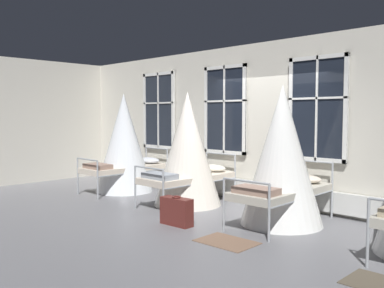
{
  "coord_description": "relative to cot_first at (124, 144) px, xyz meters",
  "views": [
    {
      "loc": [
        4.74,
        -5.85,
        1.75
      ],
      "look_at": [
        -0.95,
        -0.1,
        1.19
      ],
      "focal_mm": 39.49,
      "sensor_mm": 36.0,
      "label": 1
    }
  ],
  "objects": [
    {
      "name": "rug_third",
      "position": [
        4.21,
        -1.37,
        -1.08
      ],
      "size": [
        0.82,
        0.58,
        0.01
      ],
      "primitive_type": "cube",
      "rotation": [
        0.0,
        0.0,
        0.03
      ],
      "color": "brown",
      "rests_on": "ground"
    },
    {
      "name": "window_bank",
      "position": [
        3.15,
        1.08,
        -0.01
      ],
      "size": [
        7.51,
        0.1,
        2.72
      ],
      "color": "black",
      "rests_on": "ground"
    },
    {
      "name": "end_wall_left",
      "position": [
        -2.74,
        -1.69,
        0.5
      ],
      "size": [
        0.1,
        6.68,
        3.17
      ],
      "primitive_type": "cube",
      "color": "beige",
      "rests_on": "ground"
    },
    {
      "name": "cot_first",
      "position": [
        0.0,
        0.0,
        0.0
      ],
      "size": [
        1.32,
        1.97,
        2.24
      ],
      "rotation": [
        0.0,
        0.0,
        1.57
      ],
      "color": "#9EA3A8",
      "rests_on": "ground"
    },
    {
      "name": "suitcase_dark",
      "position": [
        3.06,
        -1.23,
        -0.86
      ],
      "size": [
        0.57,
        0.24,
        0.47
      ],
      "rotation": [
        0.0,
        0.0,
        0.05
      ],
      "color": "#5B231E",
      "rests_on": "ground"
    },
    {
      "name": "ground",
      "position": [
        3.15,
        0.09,
        -1.09
      ],
      "size": [
        21.54,
        21.54,
        0.0
      ],
      "primitive_type": "plane",
      "color": "slate"
    },
    {
      "name": "cot_third",
      "position": [
        4.2,
        0.01,
        -0.0
      ],
      "size": [
        1.32,
        1.99,
        2.24
      ],
      "rotation": [
        0.0,
        0.0,
        1.59
      ],
      "color": "#9EA3A8",
      "rests_on": "ground"
    },
    {
      "name": "back_wall_with_windows",
      "position": [
        3.15,
        1.2,
        0.5
      ],
      "size": [
        11.77,
        0.1,
        3.17
      ],
      "primitive_type": "cube",
      "color": "beige",
      "rests_on": "ground"
    },
    {
      "name": "cot_second",
      "position": [
        2.08,
        -0.01,
        -0.02
      ],
      "size": [
        1.32,
        1.98,
        2.2
      ],
      "rotation": [
        0.0,
        0.0,
        1.56
      ],
      "color": "#9EA3A8",
      "rests_on": "ground"
    }
  ]
}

